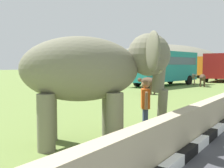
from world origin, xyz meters
TOP-DOWN VIEW (x-y plane):
  - barrier_parapet at (2.00, 3.80)m, footprint 28.00×0.36m
  - elephant at (3.36, 5.95)m, footprint 3.83×3.84m
  - person_handler at (4.89, 5.23)m, footprint 0.60×0.44m
  - bus_teal at (23.11, 12.89)m, footprint 9.54×3.95m
  - bus_red at (34.63, 10.03)m, footprint 9.37×2.96m
  - bus_orange at (44.79, 14.34)m, footprint 9.74×2.98m
  - cow_near at (14.98, 10.49)m, footprint 1.05×1.92m
  - cow_mid at (24.00, 9.26)m, footprint 1.91×1.07m
  - cow_far at (26.72, 11.33)m, footprint 1.46×1.77m
  - hill_east at (55.00, 27.53)m, footprint 38.35×30.68m

SIDE VIEW (x-z plane):
  - hill_east at x=55.00m, z-range -6.83..6.83m
  - barrier_parapet at x=2.00m, z-range 0.00..1.00m
  - cow_near at x=14.98m, z-range 0.26..1.48m
  - cow_mid at x=24.00m, z-range 0.26..1.48m
  - cow_far at x=26.72m, z-range 0.26..1.48m
  - person_handler at x=4.89m, z-range 0.10..1.75m
  - elephant at x=3.36m, z-range 0.47..3.44m
  - bus_red at x=34.63m, z-range 0.33..3.83m
  - bus_teal at x=23.11m, z-range 0.33..3.83m
  - bus_orange at x=44.79m, z-range 0.33..3.83m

